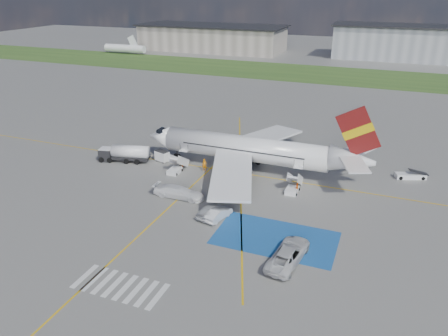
# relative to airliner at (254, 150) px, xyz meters

# --- Properties ---
(ground) EXTENTS (400.00, 400.00, 0.00)m
(ground) POSITION_rel_airliner_xyz_m (-1.51, -14.00, -3.39)
(ground) COLOR #60605E
(ground) RESTS_ON ground
(grass_strip) EXTENTS (400.00, 30.00, 0.01)m
(grass_strip) POSITION_rel_airliner_xyz_m (-1.51, 81.00, -3.39)
(grass_strip) COLOR #2D4C1E
(grass_strip) RESTS_ON ground
(taxiway_line_main) EXTENTS (120.00, 0.20, 0.01)m
(taxiway_line_main) POSITION_rel_airliner_xyz_m (-1.51, -2.00, -3.39)
(taxiway_line_main) COLOR gold
(taxiway_line_main) RESTS_ON ground
(taxiway_line_cross) EXTENTS (0.20, 60.00, 0.01)m
(taxiway_line_cross) POSITION_rel_airliner_xyz_m (-6.51, -24.00, -3.39)
(taxiway_line_cross) COLOR gold
(taxiway_line_cross) RESTS_ON ground
(taxiway_line_diag) EXTENTS (20.71, 56.45, 0.01)m
(taxiway_line_diag) POSITION_rel_airliner_xyz_m (-1.51, -2.00, -3.39)
(taxiway_line_diag) COLOR gold
(taxiway_line_diag) RESTS_ON ground
(staging_box) EXTENTS (14.00, 8.00, 0.01)m
(staging_box) POSITION_rel_airliner_xyz_m (8.49, -18.00, -3.39)
(staging_box) COLOR #184C91
(staging_box) RESTS_ON ground
(crosswalk) EXTENTS (9.00, 4.00, 0.01)m
(crosswalk) POSITION_rel_airliner_xyz_m (-3.31, -32.00, -3.39)
(crosswalk) COLOR silver
(crosswalk) RESTS_ON ground
(terminal_west) EXTENTS (60.00, 22.00, 10.00)m
(terminal_west) POSITION_rel_airliner_xyz_m (-56.51, 116.00, 1.61)
(terminal_west) COLOR gray
(terminal_west) RESTS_ON ground
(terminal_centre) EXTENTS (48.00, 18.00, 12.00)m
(terminal_centre) POSITION_rel_airliner_xyz_m (18.49, 121.00, 2.61)
(terminal_centre) COLOR gray
(terminal_centre) RESTS_ON ground
(airliner) EXTENTS (36.81, 32.95, 11.92)m
(airliner) POSITION_rel_airliner_xyz_m (0.00, 0.00, 0.00)
(airliner) COLOR white
(airliner) RESTS_ON ground
(airstairs_fwd) EXTENTS (1.90, 5.20, 3.60)m
(airstairs_fwd) POSITION_rel_airliner_xyz_m (-11.01, -5.30, -2.77)
(airstairs_fwd) COLOR white
(airstairs_fwd) RESTS_ON ground
(airstairs_aft) EXTENTS (1.90, 5.20, 3.60)m
(airstairs_aft) POSITION_rel_airliner_xyz_m (7.49, -5.30, -2.77)
(airstairs_aft) COLOR white
(airstairs_aft) RESTS_ON ground
(fuel_tanker) EXTENTS (8.47, 4.03, 2.80)m
(fuel_tanker) POSITION_rel_airliner_xyz_m (-20.83, -4.44, -2.21)
(fuel_tanker) COLOR black
(fuel_tanker) RESTS_ON ground
(gpu_cart) EXTENTS (2.52, 1.97, 1.85)m
(gpu_cart) POSITION_rel_airliner_xyz_m (-15.15, -2.16, -2.56)
(gpu_cart) COLOR white
(gpu_cart) RESTS_ON ground
(belt_loader) EXTENTS (4.89, 2.98, 1.42)m
(belt_loader) POSITION_rel_airliner_xyz_m (23.01, 5.72, -3.04)
(belt_loader) COLOR white
(belt_loader) RESTS_ON ground
(car_silver_a) EXTENTS (2.69, 4.76, 1.53)m
(car_silver_a) POSITION_rel_airliner_xyz_m (-0.56, -16.02, -2.63)
(car_silver_a) COLOR #B0B3B7
(car_silver_a) RESTS_ON ground
(car_silver_b) EXTENTS (2.51, 4.56, 1.42)m
(car_silver_b) POSITION_rel_airliner_xyz_m (0.64, -16.33, -2.68)
(car_silver_b) COLOR silver
(car_silver_b) RESTS_ON ground
(van_white_a) EXTENTS (3.45, 6.31, 2.26)m
(van_white_a) POSITION_rel_airliner_xyz_m (10.92, -21.83, -2.26)
(van_white_a) COLOR silver
(van_white_a) RESTS_ON ground
(van_white_b) EXTENTS (5.49, 2.27, 2.14)m
(van_white_b) POSITION_rel_airliner_xyz_m (-6.63, -12.87, -2.32)
(van_white_b) COLOR white
(van_white_b) RESTS_ON ground
(crew_fwd) EXTENTS (0.78, 0.58, 1.97)m
(crew_fwd) POSITION_rel_airliner_xyz_m (-7.07, -3.18, -2.41)
(crew_fwd) COLOR orange
(crew_fwd) RESTS_ON ground
(crew_nose) EXTENTS (0.76, 0.88, 1.55)m
(crew_nose) POSITION_rel_airliner_xyz_m (-10.87, -3.58, -2.62)
(crew_nose) COLOR orange
(crew_nose) RESTS_ON ground
(crew_aft) EXTENTS (0.62, 0.98, 1.55)m
(crew_aft) POSITION_rel_airliner_xyz_m (8.15, -5.50, -2.62)
(crew_aft) COLOR orange
(crew_aft) RESTS_ON ground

